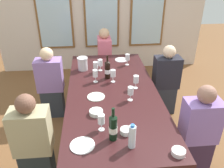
{
  "coord_description": "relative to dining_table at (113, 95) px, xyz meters",
  "views": [
    {
      "loc": [
        -0.24,
        -2.49,
        2.19
      ],
      "look_at": [
        0.0,
        0.09,
        0.79
      ],
      "focal_mm": 37.17,
      "sensor_mm": 36.0,
      "label": 1
    }
  ],
  "objects": [
    {
      "name": "water_bottle",
      "position": [
        0.07,
        -0.98,
        0.17
      ],
      "size": [
        0.06,
        0.06,
        0.24
      ],
      "color": "white",
      "rests_on": "dining_table"
    },
    {
      "name": "wine_glass_5",
      "position": [
        0.3,
        0.05,
        0.18
      ],
      "size": [
        0.07,
        0.07,
        0.17
      ],
      "color": "white",
      "rests_on": "dining_table"
    },
    {
      "name": "seated_person_1",
      "position": [
        0.87,
        -0.63,
        -0.15
      ],
      "size": [
        0.38,
        0.24,
        1.11
      ],
      "color": "#39253F",
      "rests_on": "ground"
    },
    {
      "name": "wine_glass_4",
      "position": [
        0.03,
        0.25,
        0.18
      ],
      "size": [
        0.07,
        0.07,
        0.17
      ],
      "color": "white",
      "rests_on": "dining_table"
    },
    {
      "name": "dining_table",
      "position": [
        0.0,
        0.0,
        0.0
      ],
      "size": [
        1.12,
        2.46,
        0.74
      ],
      "color": "#371719",
      "rests_on": "ground"
    },
    {
      "name": "metal_pitcher",
      "position": [
        -0.38,
        0.67,
        0.16
      ],
      "size": [
        0.16,
        0.16,
        0.19
      ],
      "color": "silver",
      "rests_on": "dining_table"
    },
    {
      "name": "seated_person_3",
      "position": [
        0.87,
        0.57,
        -0.15
      ],
      "size": [
        0.38,
        0.24,
        1.11
      ],
      "color": "#292E36",
      "rests_on": "ground"
    },
    {
      "name": "wine_bottle_1",
      "position": [
        -0.04,
        0.36,
        0.19
      ],
      "size": [
        0.08,
        0.08,
        0.33
      ],
      "color": "black",
      "rests_on": "dining_table"
    },
    {
      "name": "tasting_bowl_1",
      "position": [
        0.05,
        -0.8,
        0.09
      ],
      "size": [
        0.11,
        0.11,
        0.05
      ],
      "primitive_type": "cylinder",
      "color": "white",
      "rests_on": "dining_table"
    },
    {
      "name": "wine_glass_0",
      "position": [
        -0.18,
        -0.73,
        0.18
      ],
      "size": [
        0.07,
        0.07,
        0.17
      ],
      "color": "white",
      "rests_on": "dining_table"
    },
    {
      "name": "wine_glass_7",
      "position": [
        -0.19,
        0.54,
        0.18
      ],
      "size": [
        0.07,
        0.07,
        0.17
      ],
      "color": "white",
      "rests_on": "dining_table"
    },
    {
      "name": "wine_bottle_0",
      "position": [
        -0.08,
        -0.87,
        0.19
      ],
      "size": [
        0.08,
        0.08,
        0.34
      ],
      "color": "black",
      "rests_on": "dining_table"
    },
    {
      "name": "seated_person_0",
      "position": [
        -0.87,
        -0.63,
        -0.15
      ],
      "size": [
        0.38,
        0.24,
        1.11
      ],
      "color": "#252D2E",
      "rests_on": "ground"
    },
    {
      "name": "seated_person_4",
      "position": [
        0.0,
        1.58,
        -0.15
      ],
      "size": [
        0.24,
        0.38,
        1.11
      ],
      "color": "#2A3841",
      "rests_on": "ground"
    },
    {
      "name": "back_wall_with_windows",
      "position": [
        0.0,
        2.37,
        0.77
      ],
      "size": [
        4.32,
        0.1,
        2.9
      ],
      "color": "beige",
      "rests_on": "ground"
    },
    {
      "name": "tasting_bowl_2",
      "position": [
        -0.22,
        -0.47,
        0.08
      ],
      "size": [
        0.14,
        0.14,
        0.05
      ],
      "primitive_type": "cylinder",
      "color": "white",
      "rests_on": "dining_table"
    },
    {
      "name": "white_plate_2",
      "position": [
        -0.36,
        -0.93,
        0.07
      ],
      "size": [
        0.22,
        0.22,
        0.01
      ],
      "primitive_type": "cylinder",
      "color": "white",
      "rests_on": "dining_table"
    },
    {
      "name": "seated_person_2",
      "position": [
        -0.87,
        0.64,
        -0.15
      ],
      "size": [
        0.38,
        0.24,
        1.11
      ],
      "color": "#2B313A",
      "rests_on": "ground"
    },
    {
      "name": "wine_glass_1",
      "position": [
        0.3,
        0.79,
        0.18
      ],
      "size": [
        0.07,
        0.07,
        0.17
      ],
      "color": "white",
      "rests_on": "dining_table"
    },
    {
      "name": "wine_glass_2",
      "position": [
        0.18,
        -0.23,
        0.18
      ],
      "size": [
        0.07,
        0.07,
        0.17
      ],
      "color": "white",
      "rests_on": "dining_table"
    },
    {
      "name": "wine_glass_3",
      "position": [
        -0.21,
        0.27,
        0.18
      ],
      "size": [
        0.07,
        0.07,
        0.17
      ],
      "color": "white",
      "rests_on": "dining_table"
    },
    {
      "name": "tasting_bowl_0",
      "position": [
        0.45,
        -1.11,
        0.08
      ],
      "size": [
        0.12,
        0.12,
        0.04
      ],
      "primitive_type": "cylinder",
      "color": "white",
      "rests_on": "dining_table"
    },
    {
      "name": "white_plate_1",
      "position": [
        0.24,
        0.99,
        0.07
      ],
      "size": [
        0.21,
        0.21,
        0.01
      ],
      "primitive_type": "cylinder",
      "color": "white",
      "rests_on": "dining_table"
    },
    {
      "name": "wine_glass_6",
      "position": [
        -0.12,
        0.62,
        0.18
      ],
      "size": [
        0.07,
        0.07,
        0.17
      ],
      "color": "white",
      "rests_on": "dining_table"
    },
    {
      "name": "white_plate_0",
      "position": [
        -0.21,
        -0.13,
        0.07
      ],
      "size": [
        0.21,
        0.21,
        0.01
      ],
      "primitive_type": "cylinder",
      "color": "white",
      "rests_on": "dining_table"
    },
    {
      "name": "ground_plane",
      "position": [
        0.0,
        0.0,
        -0.68
      ],
      "size": [
        12.0,
        12.0,
        0.0
      ],
      "primitive_type": "plane",
      "color": "brown"
    }
  ]
}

